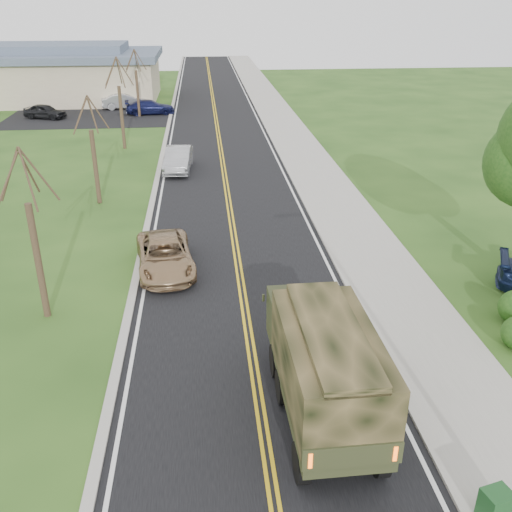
{
  "coord_description": "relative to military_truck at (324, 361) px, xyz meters",
  "views": [
    {
      "loc": [
        -1.28,
        -8.06,
        10.4
      ],
      "look_at": [
        0.47,
        10.43,
        1.8
      ],
      "focal_mm": 40.0,
      "sensor_mm": 36.0,
      "label": 1
    }
  ],
  "objects": [
    {
      "name": "bare_tree_c",
      "position": [
        -8.61,
        30.1,
        0.99
      ],
      "size": [
        2.04,
        2.39,
        6.42
      ],
      "color": "#38281C",
      "rests_on": "ground"
    },
    {
      "name": "commercial_building",
      "position": [
        -17.59,
        52.07,
        0.9
      ],
      "size": [
        25.5,
        21.5,
        5.65
      ],
      "color": "tan",
      "rests_on": "ground"
    },
    {
      "name": "utility_box_near",
      "position": [
        3.0,
        -3.75,
        -1.29
      ],
      "size": [
        0.7,
        0.63,
        0.8
      ],
      "primitive_type": "cube",
      "rotation": [
        0.0,
        0.0,
        0.25
      ],
      "color": "#18451D",
      "rests_on": "sidewalk_right"
    },
    {
      "name": "road",
      "position": [
        -1.6,
        36.1,
        -1.78
      ],
      "size": [
        8.0,
        120.0,
        0.01
      ],
      "primitive_type": "cube",
      "color": "black",
      "rests_on": "ground"
    },
    {
      "name": "sidewalk_right",
      "position": [
        4.3,
        36.1,
        -1.74
      ],
      "size": [
        3.2,
        120.0,
        0.1
      ],
      "primitive_type": "cube",
      "color": "#9E998E",
      "rests_on": "ground"
    },
    {
      "name": "sedan_silver",
      "position": [
        -4.48,
        23.94,
        -1.05
      ],
      "size": [
        1.87,
        4.56,
        1.47
      ],
      "primitive_type": "imported",
      "rotation": [
        0.0,
        0.0,
        -0.07
      ],
      "color": "#A3A3A7",
      "rests_on": "ground"
    },
    {
      "name": "lot_car_dark",
      "position": [
        -17.0,
        41.84,
        -1.14
      ],
      "size": [
        4.12,
        2.78,
        1.3
      ],
      "primitive_type": "imported",
      "rotation": [
        0.0,
        0.0,
        1.21
      ],
      "color": "black",
      "rests_on": "ground"
    },
    {
      "name": "bare_tree_d",
      "position": [
        -8.61,
        42.1,
        0.76
      ],
      "size": [
        1.88,
        2.2,
        5.91
      ],
      "color": "#38281C",
      "rests_on": "ground"
    },
    {
      "name": "curb_left",
      "position": [
        -5.75,
        36.1,
        -1.74
      ],
      "size": [
        0.3,
        120.0,
        0.1
      ],
      "primitive_type": "cube",
      "color": "#9E998E",
      "rests_on": "ground"
    },
    {
      "name": "lot_car_silver",
      "position": [
        -10.28,
        46.1,
        -1.04
      ],
      "size": [
        4.75,
        2.28,
        1.5
      ],
      "primitive_type": "imported",
      "rotation": [
        0.0,
        0.0,
        1.73
      ],
      "color": "#ACADB1",
      "rests_on": "ground"
    },
    {
      "name": "suv_champagne",
      "position": [
        -4.6,
        9.4,
        -1.13
      ],
      "size": [
        2.76,
        4.97,
        1.32
      ],
      "primitive_type": "imported",
      "rotation": [
        0.0,
        0.0,
        0.13
      ],
      "color": "#A07F5A",
      "rests_on": "ground"
    },
    {
      "name": "bare_tree_a",
      "position": [
        -8.61,
        6.1,
        0.84
      ],
      "size": [
        1.93,
        2.26,
        6.08
      ],
      "color": "#38281C",
      "rests_on": "ground"
    },
    {
      "name": "military_truck",
      "position": [
        0.0,
        0.0,
        0.0
      ],
      "size": [
        2.3,
        6.31,
        3.12
      ],
      "rotation": [
        0.0,
        0.0,
        0.02
      ],
      "color": "black",
      "rests_on": "ground"
    },
    {
      "name": "curb_right",
      "position": [
        2.55,
        36.1,
        -1.73
      ],
      "size": [
        0.3,
        120.0,
        0.12
      ],
      "primitive_type": "cube",
      "color": "#9E998E",
      "rests_on": "ground"
    },
    {
      "name": "lot_car_navy",
      "position": [
        -7.68,
        43.08,
        -1.13
      ],
      "size": [
        4.68,
        2.27,
        1.31
      ],
      "primitive_type": "imported",
      "rotation": [
        0.0,
        0.0,
        1.67
      ],
      "color": "#10133B",
      "rests_on": "ground"
    },
    {
      "name": "bare_tree_b",
      "position": [
        -8.61,
        18.1,
        0.69
      ],
      "size": [
        1.83,
        2.14,
        5.73
      ],
      "color": "#38281C",
      "rests_on": "ground"
    }
  ]
}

